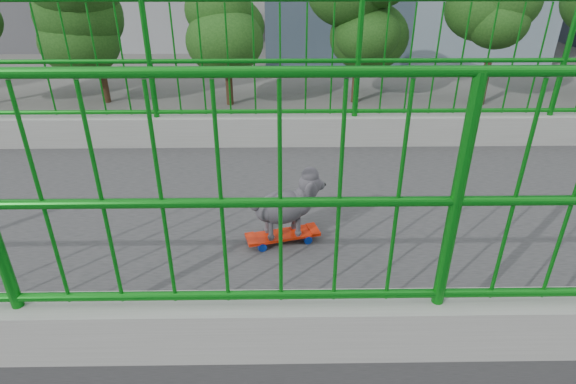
# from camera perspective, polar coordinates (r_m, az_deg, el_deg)

# --- Properties ---
(road) EXTENTS (18.00, 90.00, 0.02)m
(road) POSITION_cam_1_polar(r_m,az_deg,el_deg) (18.38, 1.56, -0.91)
(road) COLOR black
(road) RESTS_ON ground
(footbridge) EXTENTS (3.00, 24.00, 7.00)m
(footbridge) POSITION_cam_1_polar(r_m,az_deg,el_deg) (4.81, 8.91, -20.96)
(footbridge) COLOR #2D2D2F
(footbridge) RESTS_ON ground
(railing) EXTENTS (3.00, 24.00, 1.42)m
(railing) POSITION_cam_1_polar(r_m,az_deg,el_deg) (3.58, 11.22, 0.77)
(railing) COLOR gray
(railing) RESTS_ON footbridge
(street_trees) EXTENTS (5.30, 60.40, 7.26)m
(street_trees) POSITION_cam_1_polar(r_m,az_deg,el_deg) (29.49, 2.82, 19.71)
(street_trees) COLOR black
(street_trees) RESTS_ON ground
(skateboard) EXTENTS (0.28, 0.53, 0.07)m
(skateboard) POSITION_cam_1_polar(r_m,az_deg,el_deg) (3.21, -0.65, -5.40)
(skateboard) COLOR red
(skateboard) RESTS_ON footbridge
(poodle) EXTENTS (0.30, 0.51, 0.43)m
(poodle) POSITION_cam_1_polar(r_m,az_deg,el_deg) (3.09, -0.18, -1.45)
(poodle) COLOR #2E2C31
(poodle) RESTS_ON skateboard
(car_0) EXTENTS (1.90, 4.71, 1.61)m
(car_0) POSITION_cam_1_polar(r_m,az_deg,el_deg) (13.39, -26.40, -12.44)
(car_0) COLOR #B81907
(car_0) RESTS_ON ground
(car_1) EXTENTS (1.64, 4.69, 1.55)m
(car_1) POSITION_cam_1_polar(r_m,az_deg,el_deg) (15.46, 17.36, -5.02)
(car_1) COLOR #B81907
(car_1) RESTS_ON ground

